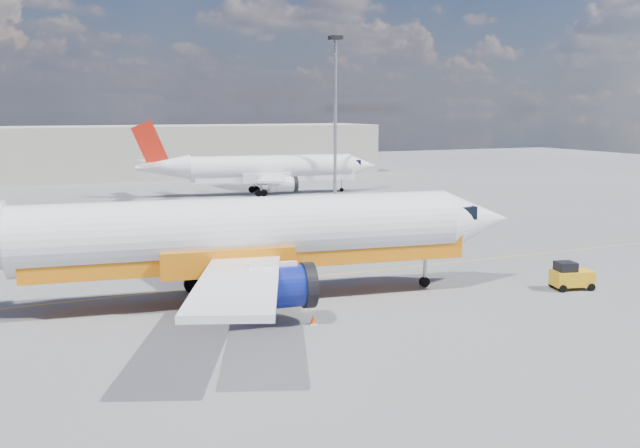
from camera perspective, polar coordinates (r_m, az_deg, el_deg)
name	(u,v)px	position (r m, az deg, el deg)	size (l,w,h in m)	color
ground	(331,288)	(42.81, 0.89, -5.13)	(240.00, 240.00, 0.00)	#58585D
taxi_line	(311,277)	(45.47, -0.69, -4.27)	(70.00, 0.15, 0.01)	gold
terminal_main	(160,151)	(115.06, -12.65, 5.69)	(70.00, 14.00, 8.00)	#A59F8E
main_jet	(222,237)	(39.25, -7.81, -1.00)	(36.68, 28.74, 11.10)	white
second_jet	(264,170)	(89.41, -4.49, 4.37)	(30.83, 24.13, 9.33)	white
gse_tug	(571,276)	(44.87, 19.43, -3.96)	(2.57, 1.93, 1.66)	black
traffic_cone	(313,320)	(35.71, -0.56, -7.66)	(0.35, 0.35, 0.49)	white
floodlight_mast	(335,101)	(88.58, 1.23, 9.84)	(1.41, 1.41, 19.34)	#9B9BA3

